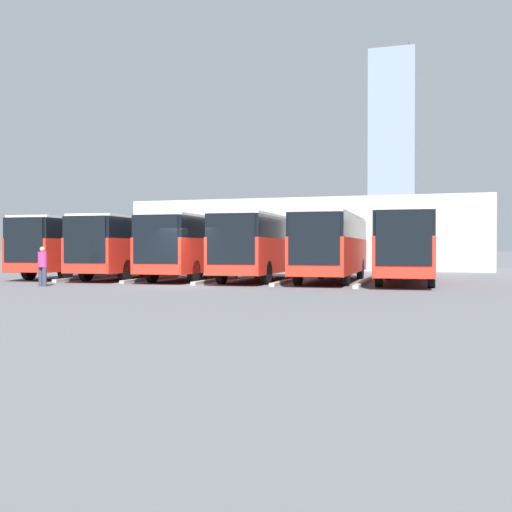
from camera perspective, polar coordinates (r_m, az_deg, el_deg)
The scene contains 15 objects.
ground_plane at distance 27.75m, azimuth -6.46°, elevation -2.67°, with size 600.00×600.00×0.00m, color #5B5B60.
bus_0 at distance 30.41m, azimuth 13.28°, elevation 1.01°, with size 3.01×10.68×3.24m.
curb_divider_0 at distance 29.11m, azimuth 9.49°, elevation -2.37°, with size 0.24×6.62×0.15m, color #9E9E99.
bus_1 at distance 31.26m, azimuth 6.77°, elevation 1.02°, with size 3.01×10.68×3.24m.
curb_divider_1 at distance 30.20m, azimuth 2.84°, elevation -2.25°, with size 0.24×6.62×0.15m, color #9E9E99.
bus_2 at distance 32.13m, azimuth 0.47°, elevation 1.01°, with size 3.01×10.68×3.24m.
curb_divider_2 at distance 31.30m, azimuth -3.53°, elevation -2.15°, with size 0.24×6.62×0.15m, color #9E9E99.
bus_3 at distance 33.49m, azimuth -5.34°, elevation 1.00°, with size 3.01×10.68×3.24m.
curb_divider_3 at distance 32.89m, azimuth -9.29°, elevation -2.02°, with size 0.24×6.62×0.15m, color #9E9E99.
bus_4 at distance 35.04m, azimuth -10.75°, elevation 0.98°, with size 3.01×10.68×3.24m.
curb_divider_4 at distance 34.65m, azimuth -14.59°, elevation -1.89°, with size 0.24×6.62×0.15m, color #9E9E99.
bus_5 at distance 37.16m, azimuth -15.38°, elevation 0.95°, with size 3.01×10.68×3.24m.
pedestrian at distance 28.76m, azimuth -18.44°, elevation -0.76°, with size 0.43×0.43×1.70m.
station_building at distance 52.89m, azimuth 5.48°, elevation 1.86°, with size 27.05×15.29×5.35m.
office_tower at distance 247.42m, azimuth 12.11°, elevation 9.09°, with size 16.74×16.74×76.72m.
Camera 1 is at (-11.48, 25.22, 1.63)m, focal length 45.00 mm.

